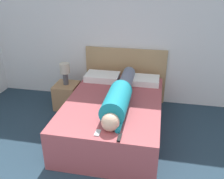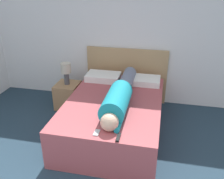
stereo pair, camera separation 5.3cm
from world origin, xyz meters
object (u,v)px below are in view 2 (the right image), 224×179
object	(u,v)px
pillow_near_headboard	(103,77)
tv_remote	(118,138)
pillow_second	(144,80)
cell_phone	(97,133)
nightstand	(68,95)
person_lying	(120,96)
bed	(114,116)
table_lamp	(66,71)

from	to	relation	value
pillow_near_headboard	tv_remote	distance (m)	1.79
pillow_second	cell_phone	size ratio (longest dim) A/B	4.35
nightstand	tv_remote	xyz separation A→B (m)	(1.26, -1.57, 0.34)
tv_remote	pillow_second	bearing A→B (deg)	85.78
nightstand	cell_phone	bearing A→B (deg)	-57.08
pillow_second	person_lying	bearing A→B (deg)	-106.69
nightstand	cell_phone	world-z (taller)	cell_phone
nightstand	pillow_second	distance (m)	1.44
person_lying	pillow_second	bearing A→B (deg)	73.31
nightstand	person_lying	bearing A→B (deg)	-34.26
bed	cell_phone	size ratio (longest dim) A/B	15.78
bed	cell_phone	distance (m)	0.93
table_lamp	pillow_near_headboard	size ratio (longest dim) A/B	0.67
bed	nightstand	world-z (taller)	bed
bed	pillow_second	bearing A→B (deg)	63.76
tv_remote	cell_phone	distance (m)	0.28
pillow_second	cell_phone	distance (m)	1.68
bed	tv_remote	distance (m)	1.01
table_lamp	tv_remote	bearing A→B (deg)	-51.29
nightstand	table_lamp	xyz separation A→B (m)	(0.00, -0.00, 0.49)
table_lamp	pillow_second	bearing A→B (deg)	4.54
tv_remote	cell_phone	bearing A→B (deg)	169.27
bed	pillow_near_headboard	size ratio (longest dim) A/B	3.45
nightstand	table_lamp	world-z (taller)	table_lamp
person_lying	cell_phone	world-z (taller)	person_lying
bed	cell_phone	xyz separation A→B (m)	(-0.03, -0.88, 0.29)
bed	pillow_second	size ratio (longest dim) A/B	3.63
bed	tv_remote	world-z (taller)	tv_remote
cell_phone	table_lamp	bearing A→B (deg)	122.92
person_lying	pillow_second	size ratio (longest dim) A/B	3.23
nightstand	pillow_near_headboard	distance (m)	0.77
table_lamp	bed	bearing A→B (deg)	-32.09
bed	pillow_near_headboard	distance (m)	0.89
tv_remote	bed	bearing A→B (deg)	104.62
table_lamp	person_lying	size ratio (longest dim) A/B	0.22
table_lamp	cell_phone	xyz separation A→B (m)	(0.98, -1.52, -0.16)
person_lying	pillow_near_headboard	size ratio (longest dim) A/B	3.07
pillow_near_headboard	pillow_second	world-z (taller)	pillow_near_headboard
pillow_second	tv_remote	world-z (taller)	pillow_second
pillow_near_headboard	pillow_second	size ratio (longest dim) A/B	1.05
tv_remote	person_lying	bearing A→B (deg)	99.68
person_lying	cell_phone	bearing A→B (deg)	-100.33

